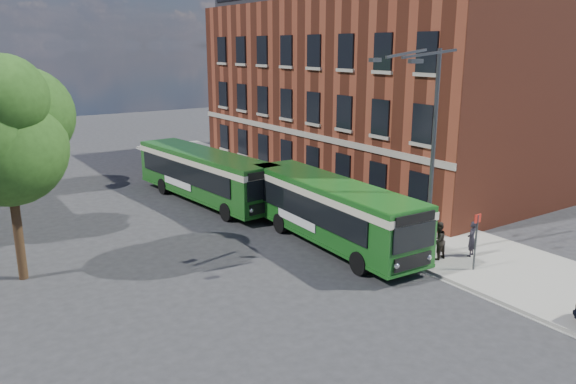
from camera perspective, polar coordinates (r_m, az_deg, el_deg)
ground at (r=23.76m, az=1.61°, el=-7.87°), size 120.00×120.00×0.00m
pavement at (r=33.78m, az=3.41°, el=-0.87°), size 6.00×48.00×0.15m
kerb_line at (r=32.11m, az=-0.93°, el=-1.81°), size 0.12×48.00×0.01m
brick_office at (r=40.16m, az=8.16°, el=11.46°), size 12.10×26.00×14.20m
street_lamp at (r=24.09m, az=13.94°, el=3.92°), size 2.96×2.38×9.00m
bus_stop_sign at (r=24.12m, az=18.55°, el=-4.48°), size 0.35×0.08×2.52m
bus_front at (r=26.20m, az=4.40°, el=-1.50°), size 3.01×11.15×3.02m
bus_rear at (r=33.78m, az=-8.49°, el=2.07°), size 3.63×12.25×3.02m
pedestrian_a at (r=25.81m, az=18.16°, el=-4.54°), size 0.67×0.56×1.58m
pedestrian_b at (r=25.02m, az=14.98°, el=-4.79°), size 0.84×0.67×1.67m
tree_left at (r=23.71m, az=-26.62°, el=5.62°), size 5.25×4.99×8.86m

